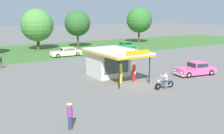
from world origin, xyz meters
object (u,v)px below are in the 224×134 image
at_px(gas_pump_offside, 134,73).
at_px(parked_car_back_row_right, 111,50).
at_px(parked_car_back_row_centre, 125,46).
at_px(bystander_strolling_foreground, 1,62).
at_px(motorcycle_with_rider, 165,82).
at_px(gas_pump_nearside, 121,75).
at_px(bystander_admiring_sedan, 70,116).
at_px(featured_classic_sedan, 195,69).
at_px(parked_car_back_row_centre_left, 66,52).

xyz_separation_m(gas_pump_offside, parked_car_back_row_right, (7.97, 17.49, -0.27)).
bearing_deg(parked_car_back_row_right, parked_car_back_row_centre, 34.01).
distance_m(parked_car_back_row_right, bystander_strolling_foreground, 18.94).
height_order(motorcycle_with_rider, parked_car_back_row_right, motorcycle_with_rider).
bearing_deg(gas_pump_nearside, bystander_admiring_sedan, -140.04).
bearing_deg(featured_classic_sedan, gas_pump_offside, 171.13).
relative_size(gas_pump_offside, parked_car_back_row_centre_left, 0.38).
distance_m(featured_classic_sedan, parked_car_back_row_centre, 23.01).
bearing_deg(gas_pump_offside, bystander_admiring_sedan, -145.10).
distance_m(featured_classic_sedan, parked_car_back_row_centre_left, 22.23).
xyz_separation_m(motorcycle_with_rider, bystander_admiring_sedan, (-11.02, -3.46, 0.23)).
distance_m(parked_car_back_row_centre_left, bystander_strolling_foreground, 12.09).
relative_size(motorcycle_with_rider, featured_classic_sedan, 0.44).
height_order(parked_car_back_row_right, bystander_admiring_sedan, bystander_admiring_sedan).
height_order(gas_pump_offside, bystander_admiring_sedan, gas_pump_offside).
distance_m(parked_car_back_row_right, parked_car_back_row_centre, 6.50).
height_order(featured_classic_sedan, parked_car_back_row_centre, parked_car_back_row_centre).
bearing_deg(parked_car_back_row_centre_left, gas_pump_offside, -90.85).
bearing_deg(motorcycle_with_rider, parked_car_back_row_centre, 63.42).
distance_m(gas_pump_nearside, featured_classic_sedan, 9.74).
xyz_separation_m(gas_pump_offside, featured_classic_sedan, (7.98, -1.25, -0.27)).
bearing_deg(bystander_strolling_foreground, featured_classic_sedan, -40.46).
relative_size(motorcycle_with_rider, bystander_admiring_sedan, 1.37).
height_order(gas_pump_offside, featured_classic_sedan, gas_pump_offside).
height_order(parked_car_back_row_centre_left, bystander_admiring_sedan, bystander_admiring_sedan).
bearing_deg(gas_pump_offside, motorcycle_with_rider, -73.61).
relative_size(parked_car_back_row_right, parked_car_back_row_centre, 1.04).
height_order(motorcycle_with_rider, parked_car_back_row_centre_left, motorcycle_with_rider).
height_order(motorcycle_with_rider, bystander_strolling_foreground, bystander_strolling_foreground).
xyz_separation_m(featured_classic_sedan, bystander_admiring_sedan, (-17.97, -5.72, 0.20)).
height_order(gas_pump_offside, motorcycle_with_rider, gas_pump_offside).
bearing_deg(featured_classic_sedan, parked_car_back_row_centre, 76.49).
relative_size(gas_pump_offside, bystander_admiring_sedan, 1.25).
relative_size(gas_pump_nearside, bystander_strolling_foreground, 1.30).
height_order(parked_car_back_row_centre, bystander_admiring_sedan, bystander_admiring_sedan).
xyz_separation_m(featured_classic_sedan, parked_car_back_row_centre, (5.38, 22.37, 0.05)).
relative_size(parked_car_back_row_centre_left, parked_car_back_row_right, 0.95).
distance_m(gas_pump_offside, bystander_strolling_foreground, 18.26).
distance_m(motorcycle_with_rider, parked_car_back_row_centre_left, 23.14).
relative_size(gas_pump_offside, bystander_strolling_foreground, 1.28).
bearing_deg(featured_classic_sedan, parked_car_back_row_right, 90.04).
bearing_deg(parked_car_back_row_centre, bystander_admiring_sedan, -129.72).
bearing_deg(gas_pump_nearside, parked_car_back_row_right, 61.13).
height_order(gas_pump_nearside, bystander_admiring_sedan, gas_pump_nearside).
relative_size(parked_car_back_row_centre_left, parked_car_back_row_centre, 0.99).
distance_m(gas_pump_nearside, parked_car_back_row_centre_left, 19.72).
bearing_deg(gas_pump_offside, parked_car_back_row_centre_left, 89.15).
relative_size(gas_pump_nearside, parked_car_back_row_centre, 0.39).
bearing_deg(parked_car_back_row_centre_left, gas_pump_nearside, -95.73).
distance_m(gas_pump_nearside, parked_car_back_row_right, 19.98).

